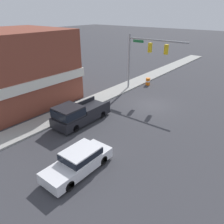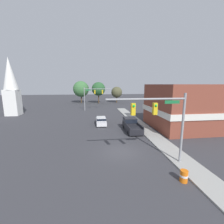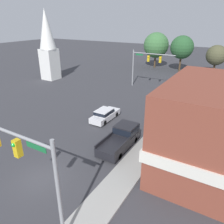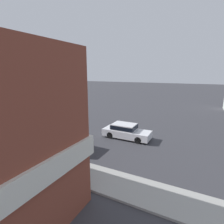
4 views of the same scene
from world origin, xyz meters
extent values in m
plane|color=#38383D|center=(0.00, 0.00, 0.00)|extent=(200.00, 200.00, 0.00)
cube|color=#9E9E99|center=(5.70, 0.00, 0.07)|extent=(2.40, 60.00, 0.14)
cylinder|color=gray|center=(5.22, -3.08, 3.38)|extent=(0.22, 0.22, 6.76)
cylinder|color=gray|center=(1.65, -3.08, 6.26)|extent=(7.16, 0.18, 0.18)
cube|color=gold|center=(2.44, -3.08, 5.39)|extent=(0.36, 0.36, 1.05)
sphere|color=green|center=(2.44, -3.28, 5.71)|extent=(0.22, 0.22, 0.22)
cube|color=gold|center=(0.45, -3.08, 5.39)|extent=(0.36, 0.36, 1.05)
sphere|color=green|center=(0.45, -3.28, 5.71)|extent=(0.22, 0.22, 0.22)
cube|color=#196B38|center=(4.02, -3.08, 5.97)|extent=(1.40, 0.04, 0.30)
cylinder|color=black|center=(-2.29, 13.66, 0.33)|extent=(0.22, 0.66, 0.66)
cylinder|color=black|center=(-0.72, 13.66, 0.33)|extent=(0.22, 0.66, 0.66)
cylinder|color=black|center=(-2.29, 10.73, 0.33)|extent=(0.22, 0.66, 0.66)
cylinder|color=black|center=(-0.72, 10.73, 0.33)|extent=(0.22, 0.66, 0.66)
cube|color=silver|center=(-1.51, 12.20, 0.53)|extent=(1.78, 4.72, 0.70)
cube|color=silver|center=(-1.51, 11.91, 1.17)|extent=(1.64, 2.26, 0.57)
cube|color=black|center=(-1.51, 11.91, 1.17)|extent=(1.66, 2.35, 0.40)
cylinder|color=black|center=(2.26, 8.95, 0.33)|extent=(0.22, 0.66, 0.66)
cylinder|color=black|center=(4.19, 8.95, 0.33)|extent=(0.22, 0.66, 0.66)
cylinder|color=black|center=(2.26, 5.52, 0.33)|extent=(0.22, 0.66, 0.66)
cylinder|color=black|center=(4.19, 5.52, 0.33)|extent=(0.22, 0.66, 0.66)
cube|color=black|center=(3.23, 7.24, 0.61)|extent=(2.15, 5.53, 0.85)
cube|color=black|center=(3.23, 8.75, 1.48)|extent=(2.04, 2.10, 0.90)
cube|color=black|center=(3.23, 8.75, 1.48)|extent=(2.06, 2.18, 0.63)
cube|color=black|center=(2.21, 6.04, 1.21)|extent=(0.12, 3.13, 0.35)
cube|color=black|center=(4.24, 6.04, 1.21)|extent=(0.12, 3.13, 0.35)
cylinder|color=orange|center=(3.90, -5.81, 0.48)|extent=(0.58, 0.58, 0.96)
cylinder|color=white|center=(3.90, -5.81, 0.53)|extent=(0.60, 0.60, 0.17)
cube|color=brown|center=(12.13, 8.40, 3.76)|extent=(9.45, 10.97, 7.52)
cube|color=silver|center=(12.13, 8.40, 3.05)|extent=(9.75, 11.27, 0.90)
camera|label=1|loc=(-9.98, 19.45, 9.29)|focal=35.00mm
camera|label=2|loc=(-3.02, -15.54, 7.51)|focal=24.00mm
camera|label=3|loc=(12.11, -9.25, 11.95)|focal=35.00mm
camera|label=4|loc=(13.86, 18.41, 6.43)|focal=28.00mm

